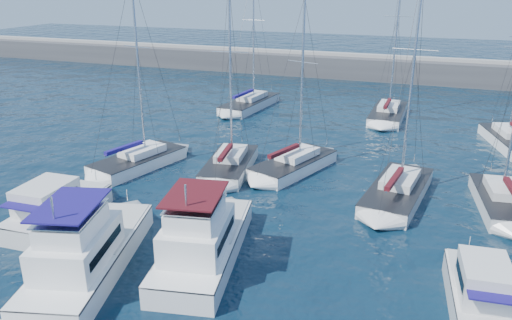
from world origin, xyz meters
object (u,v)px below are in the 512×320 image
(sailboat_mid_a, at_px, (139,161))
(sailboat_mid_e, at_px, (504,201))
(sailboat_mid_b, at_px, (230,165))
(sailboat_back_b, at_px, (388,114))
(motor_yacht_stbd_outer, at_px, (479,294))
(sailboat_back_c, at_px, (511,140))
(motor_yacht_port_outer, at_px, (55,210))
(sailboat_back_a, at_px, (250,103))
(motor_yacht_stbd_inner, at_px, (202,242))
(sailboat_mid_d, at_px, (398,191))
(sailboat_mid_c, at_px, (294,164))
(motor_yacht_port_inner, at_px, (86,254))

(sailboat_mid_a, bearing_deg, sailboat_mid_e, 18.72)
(sailboat_mid_b, xyz_separation_m, sailboat_back_b, (9.65, 19.56, 0.01))
(sailboat_back_b, bearing_deg, motor_yacht_stbd_outer, -76.35)
(sailboat_mid_e, xyz_separation_m, sailboat_back_c, (1.81, 14.12, -0.03))
(motor_yacht_port_outer, xyz_separation_m, motor_yacht_stbd_outer, (23.26, -0.48, 0.00))
(motor_yacht_stbd_outer, distance_m, sailboat_mid_b, 20.77)
(sailboat_back_a, bearing_deg, motor_yacht_stbd_outer, -47.14)
(motor_yacht_port_outer, distance_m, sailboat_back_c, 37.28)
(motor_yacht_port_outer, xyz_separation_m, sailboat_mid_e, (25.33, 11.44, -0.39))
(motor_yacht_port_outer, distance_m, motor_yacht_stbd_outer, 23.26)
(motor_yacht_port_outer, relative_size, sailboat_mid_e, 0.45)
(sailboat_mid_e, relative_size, sailboat_back_c, 1.09)
(sailboat_mid_b, bearing_deg, sailboat_back_b, 54.17)
(sailboat_mid_e, bearing_deg, sailboat_back_c, 75.52)
(motor_yacht_stbd_inner, distance_m, sailboat_mid_d, 14.59)
(sailboat_mid_b, xyz_separation_m, sailboat_mid_e, (18.97, -0.15, 0.03))
(sailboat_mid_d, bearing_deg, sailboat_mid_c, 170.22)
(sailboat_mid_c, distance_m, sailboat_mid_e, 14.52)
(sailboat_back_a, bearing_deg, sailboat_mid_a, -87.18)
(motor_yacht_port_inner, bearing_deg, sailboat_mid_b, 70.80)
(motor_yacht_stbd_outer, height_order, sailboat_mid_d, sailboat_mid_d)
(motor_yacht_port_inner, bearing_deg, sailboat_mid_d, 32.09)
(sailboat_back_b, bearing_deg, sailboat_mid_b, -115.51)
(motor_yacht_port_inner, xyz_separation_m, sailboat_mid_b, (1.13, 15.41, -0.61))
(sailboat_mid_d, bearing_deg, sailboat_mid_e, 13.20)
(sailboat_mid_b, distance_m, sailboat_mid_e, 18.97)
(motor_yacht_stbd_inner, relative_size, sailboat_back_b, 0.61)
(motor_yacht_stbd_inner, bearing_deg, sailboat_mid_d, 42.18)
(motor_yacht_stbd_inner, distance_m, motor_yacht_stbd_outer, 13.17)
(sailboat_back_b, bearing_deg, sailboat_mid_e, -63.95)
(sailboat_mid_b, bearing_deg, motor_yacht_stbd_inner, -82.88)
(motor_yacht_stbd_outer, distance_m, sailboat_back_a, 38.18)
(motor_yacht_port_outer, relative_size, sailboat_back_a, 0.47)
(sailboat_mid_b, bearing_deg, sailboat_mid_e, -10.05)
(motor_yacht_stbd_inner, xyz_separation_m, sailboat_mid_e, (15.24, 12.27, -0.58))
(motor_yacht_stbd_outer, bearing_deg, sailboat_mid_d, 105.85)
(motor_yacht_port_inner, relative_size, sailboat_mid_b, 0.76)
(motor_yacht_port_outer, relative_size, sailboat_back_b, 0.44)
(sailboat_mid_e, bearing_deg, sailboat_mid_c, 165.33)
(motor_yacht_stbd_inner, distance_m, sailboat_mid_b, 12.99)
(sailboat_back_a, relative_size, sailboat_back_b, 0.93)
(sailboat_mid_c, relative_size, sailboat_mid_e, 0.81)
(sailboat_mid_a, relative_size, sailboat_mid_d, 0.94)
(motor_yacht_port_outer, relative_size, sailboat_mid_d, 0.46)
(sailboat_mid_e, relative_size, sailboat_back_b, 0.98)
(sailboat_mid_d, xyz_separation_m, sailboat_back_a, (-17.98, 19.60, -0.01))
(sailboat_mid_d, bearing_deg, motor_yacht_port_outer, -142.29)
(motor_yacht_stbd_inner, relative_size, sailboat_mid_a, 0.69)
(motor_yacht_stbd_outer, bearing_deg, motor_yacht_stbd_inner, 176.03)
(sailboat_back_a, xyz_separation_m, sailboat_back_c, (26.28, -4.87, 0.01))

